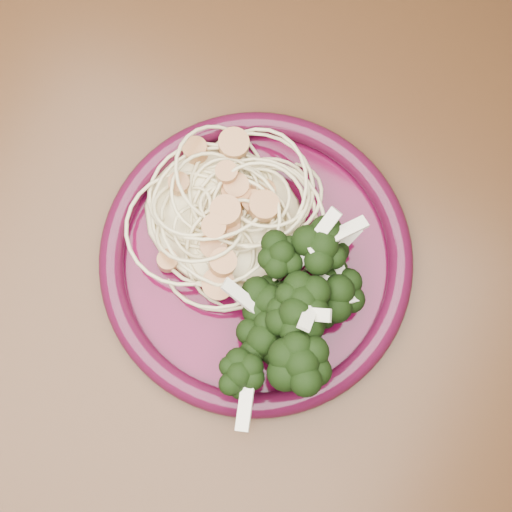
{
  "coord_description": "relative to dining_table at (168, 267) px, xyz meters",
  "views": [
    {
      "loc": [
        0.16,
        -0.1,
        1.38
      ],
      "look_at": [
        0.09,
        0.03,
        0.77
      ],
      "focal_mm": 50.0,
      "sensor_mm": 36.0,
      "label": 1
    }
  ],
  "objects": [
    {
      "name": "scallop_cluster",
      "position": [
        0.05,
        0.05,
        0.16
      ],
      "size": [
        0.18,
        0.18,
        0.05
      ],
      "primitive_type": null,
      "rotation": [
        0.0,
        0.0,
        -0.43
      ],
      "color": "#C6844A",
      "rests_on": "spaghetti_pile"
    },
    {
      "name": "spaghetti_pile",
      "position": [
        0.05,
        0.05,
        0.12
      ],
      "size": [
        0.19,
        0.18,
        0.03
      ],
      "primitive_type": "ellipsoid",
      "rotation": [
        0.0,
        0.0,
        -0.43
      ],
      "color": "beige",
      "rests_on": "dinner_plate"
    },
    {
      "name": "dining_table",
      "position": [
        0.0,
        0.0,
        0.0
      ],
      "size": [
        1.2,
        0.8,
        0.75
      ],
      "color": "#472814",
      "rests_on": "ground"
    },
    {
      "name": "broccoli_pile",
      "position": [
        0.14,
        0.0,
        0.13
      ],
      "size": [
        0.15,
        0.18,
        0.06
      ],
      "primitive_type": "ellipsoid",
      "rotation": [
        0.0,
        0.0,
        -0.43
      ],
      "color": "black",
      "rests_on": "dinner_plate"
    },
    {
      "name": "dinner_plate",
      "position": [
        0.09,
        0.03,
        0.11
      ],
      "size": [
        0.37,
        0.37,
        0.02
      ],
      "rotation": [
        0.0,
        0.0,
        -0.43
      ],
      "color": "#44061F",
      "rests_on": "dining_table"
    },
    {
      "name": "onion_garnish",
      "position": [
        0.14,
        0.0,
        0.17
      ],
      "size": [
        0.1,
        0.12,
        0.06
      ],
      "primitive_type": null,
      "rotation": [
        0.0,
        0.0,
        -0.43
      ],
      "color": "beige",
      "rests_on": "broccoli_pile"
    }
  ]
}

